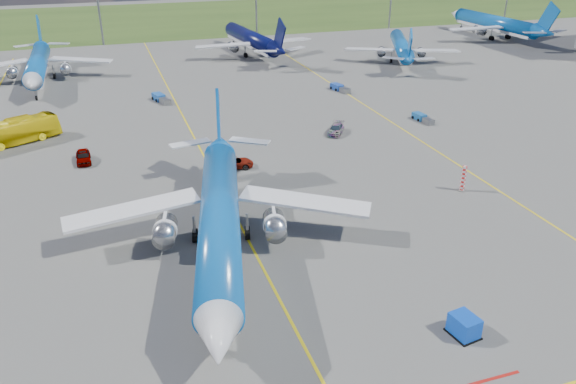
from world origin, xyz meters
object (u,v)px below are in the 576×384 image
object	(u,v)px
service_car_b	(234,163)
baggage_tug_w	(422,118)
bg_jet_n	(252,54)
uld_container	(464,326)
bg_jet_nnw	(41,82)
service_car_c	(336,129)
baggage_tug_e	(340,88)
bg_jet_ene	(492,38)
bg_jet_ne	(400,60)
warning_post	(463,178)
apron_bus	(13,132)
service_car_a	(83,157)
main_airliner	(222,254)
baggage_tug_c	(161,98)

from	to	relation	value
service_car_b	baggage_tug_w	distance (m)	33.12
bg_jet_n	uld_container	world-z (taller)	bg_jet_n
bg_jet_nnw	service_car_b	size ratio (longest dim) A/B	7.85
service_car_c	baggage_tug_e	distance (m)	23.35
service_car_b	baggage_tug_w	size ratio (longest dim) A/B	1.09
bg_jet_ene	service_car_b	bearing A→B (deg)	35.12
baggage_tug_w	bg_jet_ne	bearing A→B (deg)	59.90
warning_post	uld_container	size ratio (longest dim) A/B	1.48
warning_post	bg_jet_nnw	bearing A→B (deg)	125.86
bg_jet_ene	baggage_tug_w	xyz separation A→B (m)	(-54.58, -56.12, 0.46)
uld_container	service_car_c	distance (m)	44.66
apron_bus	baggage_tug_w	xyz separation A→B (m)	(58.67, -8.89, -1.26)
bg_jet_ene	baggage_tug_w	world-z (taller)	bg_jet_ene
warning_post	bg_jet_nnw	world-z (taller)	bg_jet_nnw
warning_post	bg_jet_ne	xyz separation A→B (m)	(26.33, 62.78, -1.50)
uld_container	baggage_tug_w	distance (m)	50.61
bg_jet_nnw	service_car_b	bearing A→B (deg)	-64.41
bg_jet_nnw	service_car_a	world-z (taller)	bg_jet_nnw
apron_bus	bg_jet_n	bearing A→B (deg)	-71.95
main_airliner	baggage_tug_e	world-z (taller)	main_airliner
service_car_c	bg_jet_ne	bearing A→B (deg)	84.78
bg_jet_ne	bg_jet_ene	xyz separation A→B (m)	(37.00, 16.85, 0.00)
bg_jet_ene	uld_container	bearing A→B (deg)	50.69
apron_bus	warning_post	bearing A→B (deg)	-150.36
main_airliner	service_car_c	distance (m)	35.45
service_car_b	bg_jet_n	bearing A→B (deg)	-6.96
baggage_tug_c	baggage_tug_e	size ratio (longest dim) A/B	1.09
service_car_b	baggage_tug_e	world-z (taller)	service_car_b
bg_jet_nnw	baggage_tug_e	xyz separation A→B (m)	(52.17, -23.68, 0.50)
bg_jet_ene	baggage_tug_e	distance (m)	69.82
service_car_a	apron_bus	bearing A→B (deg)	130.62
baggage_tug_e	service_car_b	bearing A→B (deg)	-144.97
bg_jet_ne	service_car_a	size ratio (longest dim) A/B	7.90
apron_bus	service_car_c	distance (m)	44.91
bg_jet_n	service_car_a	world-z (taller)	bg_jet_n
apron_bus	service_car_b	xyz separation A→B (m)	(26.75, -17.71, -1.04)
bg_jet_ene	main_airliner	distance (m)	125.05
service_car_a	baggage_tug_w	size ratio (longest dim) A/B	0.99
main_airliner	service_car_b	world-z (taller)	main_airliner
service_car_c	baggage_tug_c	world-z (taller)	service_car_c
bg_jet_n	bg_jet_ne	xyz separation A→B (m)	(29.82, -16.75, 0.00)
baggage_tug_c	baggage_tug_e	xyz separation A→B (m)	(31.81, -3.27, -0.05)
bg_jet_n	apron_bus	xyz separation A→B (m)	(-46.44, -47.13, 1.73)
main_airliner	service_car_b	distance (m)	20.30
warning_post	service_car_b	size ratio (longest dim) A/B	0.61
bg_jet_ene	apron_bus	xyz separation A→B (m)	(-113.25, -47.23, 1.73)
bg_jet_nnw	bg_jet_n	distance (m)	46.81
warning_post	apron_bus	bearing A→B (deg)	147.02
bg_jet_ne	baggage_tug_e	world-z (taller)	bg_jet_ne
warning_post	bg_jet_nnw	size ratio (longest dim) A/B	0.08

